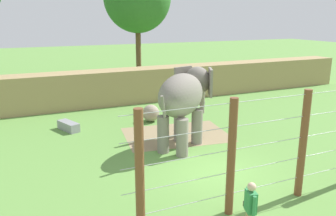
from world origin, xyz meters
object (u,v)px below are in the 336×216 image
object	(u,v)px
elephant	(184,97)
enrichment_ball	(151,113)
zookeeper	(250,210)
feed_trough	(68,126)

from	to	relation	value
elephant	enrichment_ball	distance (m)	4.36
elephant	zookeeper	bearing A→B (deg)	-102.99
enrichment_ball	zookeeper	size ratio (longest dim) A/B	0.56
enrichment_ball	feed_trough	world-z (taller)	enrichment_ball
enrichment_ball	zookeeper	distance (m)	10.97
enrichment_ball	zookeeper	world-z (taller)	zookeeper
feed_trough	enrichment_ball	bearing A→B (deg)	-3.47
enrichment_ball	zookeeper	bearing A→B (deg)	-98.16
zookeeper	feed_trough	bearing A→B (deg)	104.29
elephant	zookeeper	size ratio (longest dim) A/B	2.35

